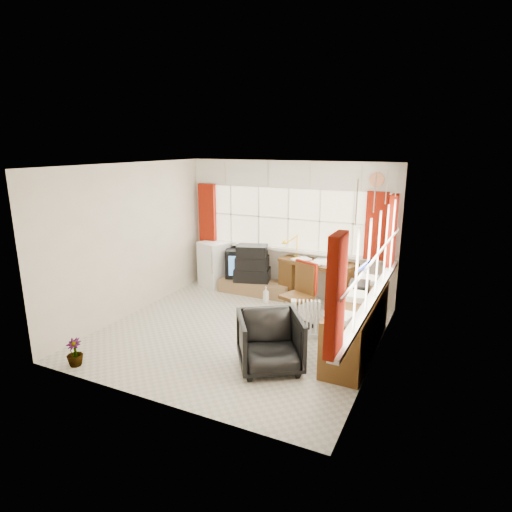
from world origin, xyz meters
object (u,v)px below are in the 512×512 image
at_px(task_chair, 302,292).
at_px(radiator, 307,322).
at_px(mini_fridge, 216,264).
at_px(desk, 317,279).
at_px(crt_tv, 243,262).
at_px(office_chair, 270,342).
at_px(credenza, 357,324).
at_px(desk_lamp, 297,242).
at_px(tv_bench, 256,287).

distance_m(task_chair, radiator, 0.54).
bearing_deg(mini_fridge, desk, -0.01).
bearing_deg(crt_tv, task_chair, -36.18).
bearing_deg(radiator, mini_fridge, 148.52).
xyz_separation_m(office_chair, credenza, (0.88, 0.97, 0.03)).
bearing_deg(mini_fridge, radiator, -31.48).
bearing_deg(task_chair, office_chair, -85.99).
xyz_separation_m(desk_lamp, tv_bench, (-0.75, -0.20, -0.92)).
height_order(desk, desk_lamp, desk_lamp).
relative_size(office_chair, crt_tv, 1.02).
bearing_deg(task_chair, radiator, -59.19).
relative_size(task_chair, credenza, 0.51).
bearing_deg(mini_fridge, credenza, -26.50).
bearing_deg(office_chair, task_chair, 60.33).
bearing_deg(crt_tv, tv_bench, -25.83).
height_order(desk, mini_fridge, mini_fridge).
relative_size(desk, desk_lamp, 3.56).
bearing_deg(tv_bench, desk_lamp, 14.95).
height_order(desk_lamp, credenza, desk_lamp).
height_order(task_chair, crt_tv, task_chair).
distance_m(desk, task_chair, 1.13).
relative_size(credenza, tv_bench, 1.43).
bearing_deg(desk, desk_lamp, 164.88).
height_order(office_chair, crt_tv, crt_tv).
xyz_separation_m(tv_bench, crt_tv, (-0.37, 0.18, 0.40)).
xyz_separation_m(desk, office_chair, (0.20, -2.57, -0.06)).
xyz_separation_m(office_chair, tv_bench, (-1.40, 2.49, -0.24)).
height_order(credenza, crt_tv, credenza).
relative_size(credenza, mini_fridge, 2.22).
distance_m(desk_lamp, tv_bench, 1.21).
xyz_separation_m(crt_tv, mini_fridge, (-0.56, -0.10, -0.08)).
distance_m(desk, crt_tv, 1.58).
distance_m(tv_bench, crt_tv, 0.58).
distance_m(task_chair, mini_fridge, 2.49).
relative_size(desk, office_chair, 1.83).
bearing_deg(desk_lamp, crt_tv, -178.93).
bearing_deg(desk_lamp, office_chair, -76.47).
xyz_separation_m(desk, task_chair, (0.10, -1.12, 0.12)).
distance_m(desk_lamp, credenza, 2.39).
height_order(desk_lamp, office_chair, desk_lamp).
xyz_separation_m(task_chair, credenza, (0.98, -0.48, -0.16)).
distance_m(desk, radiator, 1.55).
bearing_deg(radiator, desk_lamp, 115.51).
bearing_deg(crt_tv, desk_lamp, 1.07).
bearing_deg(mini_fridge, task_chair, -26.69).
bearing_deg(tv_bench, office_chair, -60.70).
relative_size(radiator, crt_tv, 0.74).
distance_m(office_chair, tv_bench, 2.87).
bearing_deg(desk_lamp, credenza, -48.37).
xyz_separation_m(credenza, tv_bench, (-2.28, 1.52, -0.26)).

